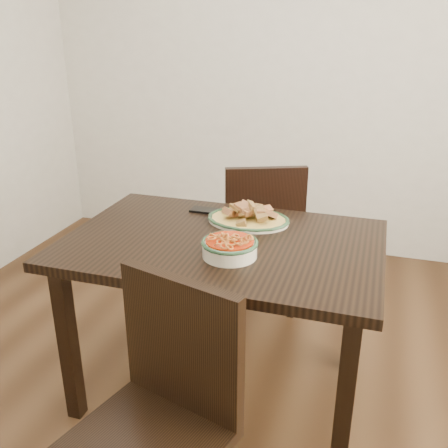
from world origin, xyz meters
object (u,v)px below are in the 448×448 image
(dining_table, at_px, (223,260))
(chair_near, at_px, (161,410))
(chair_far, at_px, (261,231))
(noodle_bowl, at_px, (230,246))
(smartphone, at_px, (205,210))
(fish_plate, at_px, (248,213))

(dining_table, relative_size, chair_near, 1.42)
(chair_far, distance_m, noodle_bowl, 0.91)
(smartphone, bearing_deg, noodle_bowl, -59.57)
(chair_near, height_order, fish_plate, chair_near)
(chair_near, bearing_deg, noodle_bowl, 102.04)
(dining_table, relative_size, noodle_bowl, 5.88)
(chair_near, xyz_separation_m, noodle_bowl, (0.04, 0.57, 0.29))
(fish_plate, relative_size, smartphone, 2.75)
(dining_table, distance_m, smartphone, 0.35)
(dining_table, height_order, noodle_bowl, noodle_bowl)
(dining_table, relative_size, fish_plate, 3.55)
(dining_table, relative_size, chair_far, 1.42)
(chair_near, height_order, smartphone, chair_near)
(chair_near, xyz_separation_m, smartphone, (-0.21, 0.99, 0.26))
(chair_far, xyz_separation_m, noodle_bowl, (0.08, -0.86, 0.29))
(noodle_bowl, bearing_deg, smartphone, 120.58)
(fish_plate, height_order, smartphone, fish_plate)
(smartphone, bearing_deg, chair_near, -78.03)
(chair_near, bearing_deg, chair_far, 107.52)
(dining_table, relative_size, smartphone, 9.75)
(chair_near, bearing_deg, smartphone, 118.02)
(noodle_bowl, height_order, smartphone, noodle_bowl)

